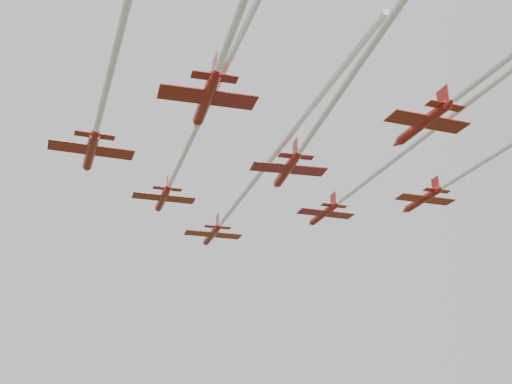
# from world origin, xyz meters

# --- Properties ---
(jet_lead) EXTENTS (25.88, 64.13, 2.79)m
(jet_lead) POSITION_xyz_m (-6.75, 2.16, 55.01)
(jet_lead) COLOR #A51D18
(jet_row2_left) EXTENTS (24.77, 60.79, 2.56)m
(jet_row2_left) POSITION_xyz_m (-11.40, -15.53, 54.68)
(jet_row2_left) COLOR #A51D18
(jet_row2_right) EXTENTS (21.52, 49.08, 2.46)m
(jet_row2_right) POSITION_xyz_m (9.64, -5.57, 53.86)
(jet_row2_right) COLOR #A51D18
(jet_row3_left) EXTENTS (21.18, 46.13, 2.70)m
(jet_row3_left) POSITION_xyz_m (-17.08, -29.46, 52.69)
(jet_row3_left) COLOR #A51D18
(jet_row3_mid) EXTENTS (18.73, 55.08, 2.64)m
(jet_row3_mid) POSITION_xyz_m (3.78, -25.82, 52.93)
(jet_row3_mid) COLOR #A51D18
(jet_row3_right) EXTENTS (18.48, 43.03, 2.38)m
(jet_row3_right) POSITION_xyz_m (21.47, -9.93, 53.31)
(jet_row3_right) COLOR #A51D18
(jet_row4_left) EXTENTS (17.86, 46.23, 2.73)m
(jet_row4_left) POSITION_xyz_m (-4.15, -39.02, 53.08)
(jet_row4_left) COLOR #A51D18
(jet_row4_right) EXTENTS (22.62, 48.81, 2.53)m
(jet_row4_right) POSITION_xyz_m (18.45, -35.36, 52.74)
(jet_row4_right) COLOR #A51D18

